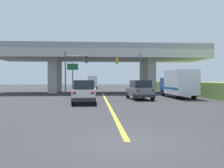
% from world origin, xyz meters
% --- Properties ---
extents(ground, '(160.00, 160.00, 0.00)m').
position_xyz_m(ground, '(0.00, 31.74, 0.00)').
color(ground, '#2B2B2D').
extents(overpass_bridge, '(33.48, 9.62, 7.61)m').
position_xyz_m(overpass_bridge, '(0.00, 31.74, 5.54)').
color(overpass_bridge, '#B7B5AD').
rests_on(overpass_bridge, ground).
extents(lane_divider_stripe, '(0.20, 28.57, 0.01)m').
position_xyz_m(lane_divider_stripe, '(0.00, 14.28, 0.00)').
color(lane_divider_stripe, yellow).
rests_on(lane_divider_stripe, ground).
extents(suv_lead, '(1.94, 4.39, 2.02)m').
position_xyz_m(suv_lead, '(-2.01, 12.96, 1.01)').
color(suv_lead, silver).
rests_on(suv_lead, ground).
extents(suv_crossing, '(2.40, 4.62, 2.02)m').
position_xyz_m(suv_crossing, '(3.56, 16.97, 1.01)').
color(suv_crossing, slate).
rests_on(suv_crossing, ground).
extents(box_truck, '(2.33, 7.13, 3.15)m').
position_xyz_m(box_truck, '(8.45, 19.08, 1.65)').
color(box_truck, navy).
rests_on(box_truck, ground).
extents(traffic_signal_nearside, '(3.58, 0.36, 5.88)m').
position_xyz_m(traffic_signal_nearside, '(4.07, 25.59, 3.79)').
color(traffic_signal_nearside, '#56595E').
rests_on(traffic_signal_nearside, ground).
extents(traffic_signal_farside, '(3.13, 0.36, 5.97)m').
position_xyz_m(traffic_signal_farside, '(-4.25, 25.38, 3.82)').
color(traffic_signal_farside, '#56595E').
rests_on(traffic_signal_farside, ground).
extents(highway_sign, '(1.70, 0.17, 4.71)m').
position_xyz_m(highway_sign, '(-4.56, 28.53, 3.48)').
color(highway_sign, '#56595E').
rests_on(highway_sign, ground).
extents(semi_truck_distant, '(2.33, 6.89, 3.10)m').
position_xyz_m(semi_truck_distant, '(-1.89, 53.09, 1.63)').
color(semi_truck_distant, silver).
rests_on(semi_truck_distant, ground).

